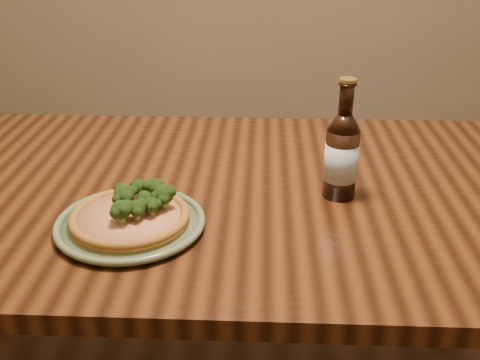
{
  "coord_description": "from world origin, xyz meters",
  "views": [
    {
      "loc": [
        0.14,
        -1.01,
        1.31
      ],
      "look_at": [
        0.09,
        -0.01,
        0.82
      ],
      "focal_mm": 42.0,
      "sensor_mm": 36.0,
      "label": 1
    }
  ],
  "objects_px": {
    "plate": "(130,223)",
    "beer_bottle": "(342,155)",
    "pizza": "(132,214)",
    "table": "(202,222)"
  },
  "relations": [
    {
      "from": "pizza",
      "to": "beer_bottle",
      "type": "distance_m",
      "value": 0.44
    },
    {
      "from": "table",
      "to": "pizza",
      "type": "distance_m",
      "value": 0.25
    },
    {
      "from": "beer_bottle",
      "to": "plate",
      "type": "bearing_deg",
      "value": -142.08
    },
    {
      "from": "table",
      "to": "beer_bottle",
      "type": "relative_size",
      "value": 6.22
    },
    {
      "from": "pizza",
      "to": "table",
      "type": "bearing_deg",
      "value": 58.44
    },
    {
      "from": "pizza",
      "to": "beer_bottle",
      "type": "xyz_separation_m",
      "value": [
        0.41,
        0.15,
        0.07
      ]
    },
    {
      "from": "pizza",
      "to": "plate",
      "type": "bearing_deg",
      "value": -131.97
    },
    {
      "from": "table",
      "to": "beer_bottle",
      "type": "xyz_separation_m",
      "value": [
        0.3,
        -0.03,
        0.19
      ]
    },
    {
      "from": "table",
      "to": "beer_bottle",
      "type": "height_order",
      "value": "beer_bottle"
    },
    {
      "from": "plate",
      "to": "beer_bottle",
      "type": "bearing_deg",
      "value": 20.34
    }
  ]
}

